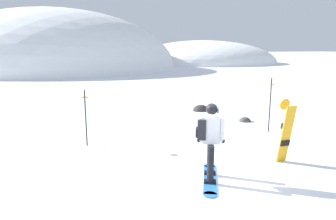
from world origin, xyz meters
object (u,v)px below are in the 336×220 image
snowboarder_main (209,139)px  spare_snowboard (286,131)px  rock_dark (245,121)px  rock_mid (201,111)px  piste_marker_near (270,101)px  piste_marker_far (86,113)px

snowboarder_main → spare_snowboard: snowboarder_main is taller
snowboarder_main → spare_snowboard: size_ratio=1.05×
rock_dark → rock_mid: 2.63m
snowboarder_main → rock_mid: bearing=66.4°
piste_marker_near → rock_mid: size_ratio=2.49×
piste_marker_near → snowboarder_main: bearing=-141.8°
piste_marker_far → snowboarder_main: bearing=-55.6°
snowboarder_main → rock_mid: snowboarder_main is taller
snowboarder_main → piste_marker_far: (-2.32, 3.40, 0.07)m
snowboarder_main → piste_marker_near: (3.76, 2.96, 0.17)m
snowboarder_main → piste_marker_far: same height
snowboarder_main → piste_marker_far: 4.12m
rock_mid → piste_marker_far: bearing=-145.8°
spare_snowboard → piste_marker_far: bearing=145.7°
piste_marker_near → piste_marker_far: (-6.08, 0.44, -0.11)m
piste_marker_far → rock_mid: piste_marker_far is taller
snowboarder_main → spare_snowboard: (2.24, 0.29, -0.09)m
snowboarder_main → piste_marker_near: 4.79m
piste_marker_near → piste_marker_far: bearing=175.9°
rock_dark → snowboarder_main: bearing=-130.1°
spare_snowboard → piste_marker_near: piste_marker_near is taller
rock_dark → rock_mid: size_ratio=0.63×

